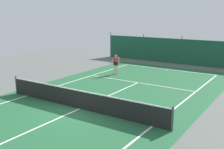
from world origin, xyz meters
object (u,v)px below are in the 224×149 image
tennis_ball_near_player (137,70)px  tennis_net (80,99)px  tennis_player (116,63)px  tennis_ball_midcourt (131,67)px  tennis_ball_by_sideline (173,79)px

tennis_ball_near_player → tennis_net: bearing=-78.4°
tennis_player → tennis_ball_midcourt: tennis_player is taller
tennis_net → tennis_ball_midcourt: bearing=105.9°
tennis_player → tennis_ball_near_player: (0.67, 2.41, -0.93)m
tennis_net → tennis_ball_midcourt: 11.34m
tennis_ball_near_player → tennis_ball_by_sideline: 4.04m
tennis_ball_near_player → tennis_ball_midcourt: size_ratio=1.00×
tennis_ball_near_player → tennis_ball_midcourt: 1.20m
tennis_net → tennis_ball_near_player: 10.46m
tennis_ball_near_player → tennis_ball_by_sideline: size_ratio=1.00×
tennis_net → tennis_ball_near_player: size_ratio=153.33×
tennis_player → tennis_ball_midcourt: 3.23m
tennis_ball_midcourt → tennis_player: bearing=-84.0°
tennis_ball_near_player → tennis_ball_midcourt: same height
tennis_ball_near_player → tennis_player: bearing=-105.7°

